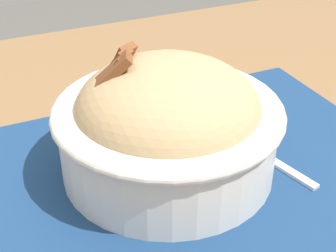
% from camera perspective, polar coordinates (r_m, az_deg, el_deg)
% --- Properties ---
extents(table, '(1.23, 0.92, 0.76)m').
position_cam_1_polar(table, '(0.53, 0.07, -13.76)').
color(table, olive).
rests_on(table, ground_plane).
extents(placemat, '(0.45, 0.33, 0.00)m').
position_cam_1_polar(placemat, '(0.51, 2.35, -5.19)').
color(placemat, navy).
rests_on(placemat, table).
extents(bowl, '(0.25, 0.25, 0.13)m').
position_cam_1_polar(bowl, '(0.48, -0.03, 0.39)').
color(bowl, silver).
rests_on(bowl, placemat).
extents(fork, '(0.04, 0.13, 0.00)m').
position_cam_1_polar(fork, '(0.54, 10.60, -3.18)').
color(fork, silver).
rests_on(fork, placemat).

